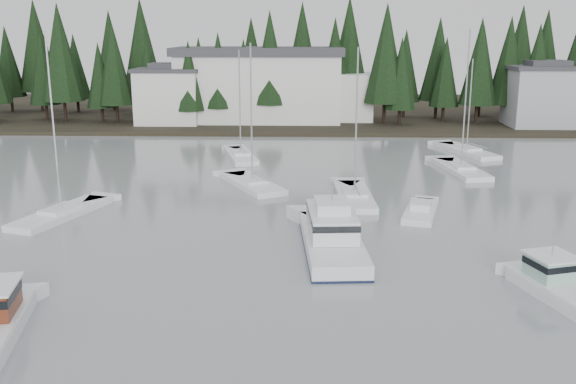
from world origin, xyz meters
The scene contains 14 objects.
far_shore_land centered at (0.00, 97.00, 0.00)m, with size 240.00×54.00×1.00m, color black.
conifer_treeline centered at (0.00, 86.00, 0.00)m, with size 200.00×22.00×20.00m, color black, non-canonical shape.
house_west centered at (-18.00, 79.00, 4.65)m, with size 9.54×7.42×8.75m.
house_east_a centered at (36.00, 78.00, 4.90)m, with size 10.60×8.48×9.25m.
harbor_inn centered at (-2.96, 82.34, 5.78)m, with size 29.50×11.50×10.90m.
cabin_cruiser_center centered at (3.99, 24.91, 0.74)m, with size 4.38×11.67×4.92m.
lobster_boat_teal centered at (15.92, 17.32, 0.48)m, with size 4.56×7.66×4.03m.
sailboat_1 centered at (-16.42, 31.77, 0.08)m, with size 5.42×9.79×14.33m.
sailboat_4 centered at (-5.10, 55.40, 0.07)m, with size 4.84×9.79×12.34m.
sailboat_5 centered at (-2.66, 41.96, 0.07)m, with size 6.79×9.39×13.33m.
sailboat_6 centered at (17.81, 48.89, 0.08)m, with size 4.23×10.01×14.52m.
sailboat_7 centered at (20.81, 59.13, 0.05)m, with size 5.80×10.40×11.27m.
sailboat_9 centered at (6.34, 37.76, 0.07)m, with size 3.14×9.75×13.08m.
runabout_1 centered at (11.14, 33.17, 0.13)m, with size 3.91×7.04×1.42m.
Camera 1 is at (2.37, -14.71, 13.83)m, focal length 40.00 mm.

